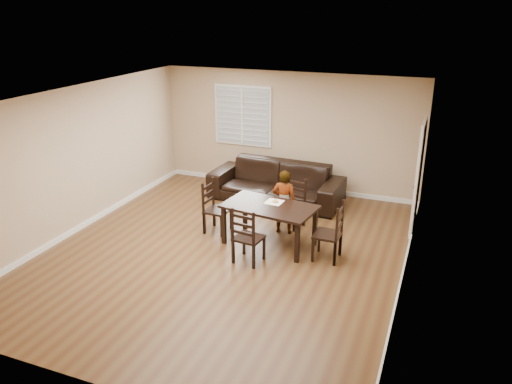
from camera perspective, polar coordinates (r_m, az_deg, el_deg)
ground at (r=8.81m, az=-3.54°, el=-6.83°), size 7.00×7.00×0.00m
room at (r=8.28m, az=-3.08°, el=4.82°), size 6.04×7.04×2.72m
dining_table at (r=8.80m, az=1.54°, el=-2.08°), size 1.72×1.12×0.75m
chair_near at (r=9.72m, az=4.42°, el=-1.32°), size 0.52×0.50×0.96m
chair_far at (r=8.20m, az=-1.26°, el=-5.44°), size 0.50×0.47×1.00m
chair_left at (r=9.46m, az=-5.07°, el=-1.85°), size 0.44×0.47×1.00m
chair_right at (r=8.44m, az=8.99°, el=-4.83°), size 0.44×0.47×1.03m
child at (r=9.29m, az=3.22°, el=-1.13°), size 0.48×0.34×1.23m
napkin at (r=8.91m, az=2.09°, el=-1.15°), size 0.32×0.32×0.00m
donut at (r=8.89m, az=2.21°, el=-1.03°), size 0.11×0.11×0.04m
sofa at (r=10.89m, az=2.28°, el=1.10°), size 2.93×1.27×0.84m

